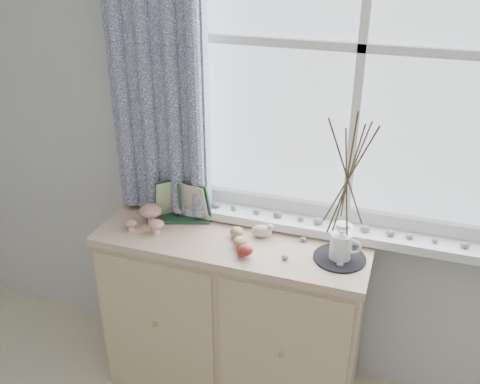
{
  "coord_description": "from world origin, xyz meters",
  "views": [
    {
      "loc": [
        0.52,
        -0.13,
        2.08
      ],
      "look_at": [
        -0.1,
        1.7,
        1.1
      ],
      "focal_mm": 40.0,
      "sensor_mm": 36.0,
      "label": 1
    }
  ],
  "objects_px": {
    "sideboard": "(233,314)",
    "botanical_book": "(179,202)",
    "twig_pitcher": "(348,173)",
    "toadstool_cluster": "(150,216)"
  },
  "relations": [
    {
      "from": "sideboard",
      "to": "toadstool_cluster",
      "type": "xyz_separation_m",
      "value": [
        -0.38,
        -0.03,
        0.48
      ]
    },
    {
      "from": "toadstool_cluster",
      "to": "botanical_book",
      "type": "bearing_deg",
      "value": 36.07
    },
    {
      "from": "botanical_book",
      "to": "toadstool_cluster",
      "type": "relative_size",
      "value": 1.59
    },
    {
      "from": "sideboard",
      "to": "toadstool_cluster",
      "type": "distance_m",
      "value": 0.61
    },
    {
      "from": "sideboard",
      "to": "toadstool_cluster",
      "type": "relative_size",
      "value": 6.55
    },
    {
      "from": "sideboard",
      "to": "botanical_book",
      "type": "bearing_deg",
      "value": 170.75
    },
    {
      "from": "sideboard",
      "to": "twig_pitcher",
      "type": "relative_size",
      "value": 1.79
    },
    {
      "from": "twig_pitcher",
      "to": "botanical_book",
      "type": "bearing_deg",
      "value": 176.38
    },
    {
      "from": "botanical_book",
      "to": "twig_pitcher",
      "type": "height_order",
      "value": "twig_pitcher"
    },
    {
      "from": "botanical_book",
      "to": "toadstool_cluster",
      "type": "height_order",
      "value": "botanical_book"
    }
  ]
}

